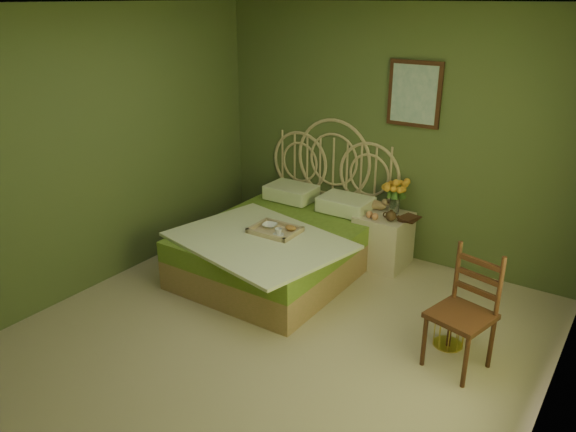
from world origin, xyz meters
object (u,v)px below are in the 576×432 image
Objects in this scene: nightstand at (384,233)px; chair at (465,303)px; bed at (285,241)px; birdcage at (450,326)px.

chair is (1.22, -1.23, 0.16)m from nightstand.
bed is 2.28× the size of nightstand.
bed is 6.19× the size of birdcage.
nightstand is 1.74m from chair.
chair is at bearing -49.51° from birdcage.
nightstand reaches higher than birdcage.
bed reaches higher than birdcage.
chair reaches higher than birdcage.
nightstand is 1.05× the size of chair.
birdcage is at bearing -12.09° from bed.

